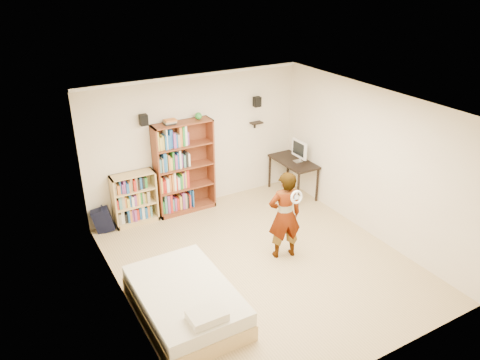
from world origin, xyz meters
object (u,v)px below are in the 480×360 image
(low_bookshelf, at_px, (135,199))
(person, at_px, (285,215))
(daybed, at_px, (185,298))
(tall_bookshelf, at_px, (184,168))
(computer_desk, at_px, (293,177))

(low_bookshelf, distance_m, person, 2.96)
(low_bookshelf, distance_m, daybed, 2.87)
(tall_bookshelf, xyz_separation_m, daybed, (-1.26, -2.84, -0.65))
(tall_bookshelf, distance_m, person, 2.44)
(low_bookshelf, relative_size, person, 0.66)
(tall_bookshelf, relative_size, computer_desk, 1.63)
(computer_desk, distance_m, person, 2.41)
(low_bookshelf, bearing_deg, tall_bookshelf, -0.95)
(tall_bookshelf, relative_size, person, 1.19)
(computer_desk, distance_m, daybed, 4.27)
(daybed, height_order, person, person)
(person, bearing_deg, tall_bookshelf, -57.32)
(low_bookshelf, xyz_separation_m, daybed, (-0.23, -2.85, -0.23))
(low_bookshelf, distance_m, computer_desk, 3.36)
(tall_bookshelf, distance_m, low_bookshelf, 1.12)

